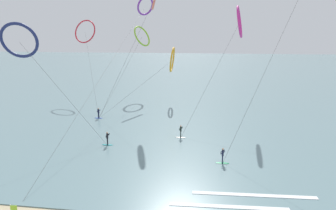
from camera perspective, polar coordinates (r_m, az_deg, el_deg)
sea_water at (r=120.75m, az=5.71°, el=6.69°), size 400.00×200.00×0.08m
surfer_cobalt at (r=50.46m, az=-12.82°, el=-1.60°), size 1.40×0.73×1.70m
surfer_ivory at (r=40.13m, az=2.38°, el=-5.08°), size 1.40×0.60×1.70m
surfer_emerald at (r=32.91m, az=10.13°, el=-9.46°), size 1.40×0.59×1.70m
surfer_teal at (r=38.18m, az=-11.22°, el=-6.29°), size 1.40×0.63×1.70m
kite_crimson at (r=68.75m, az=-15.21°, el=13.08°), size 11.69×19.38×16.34m
kite_magenta at (r=49.89m, az=13.17°, el=14.84°), size 8.67×14.29×17.63m
kite_amber at (r=60.58m, az=0.78°, el=8.44°), size 10.62×16.86×10.91m
kite_violet at (r=76.72m, az=-4.26°, el=17.92°), size 4.59×57.01×22.11m
kite_lime at (r=61.76m, az=-4.86°, el=12.65°), size 5.94×17.14×14.95m
kite_navy at (r=38.94m, az=-25.97°, el=10.75°), size 11.53×2.79×14.68m
wave_crest_mid at (r=25.76m, az=11.25°, el=-18.18°), size 9.36×0.97×0.12m
wave_crest_far at (r=27.80m, az=15.72°, el=-15.94°), size 10.38×1.01×0.12m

